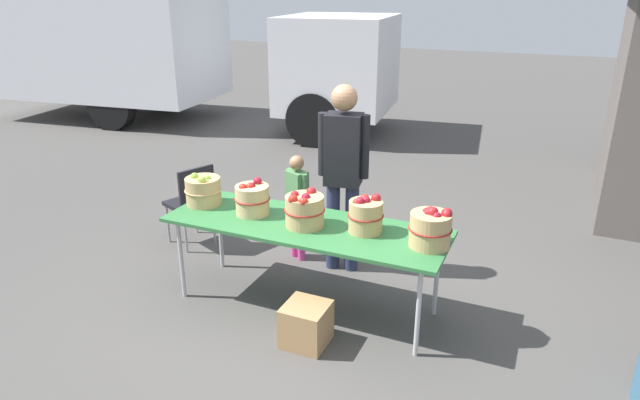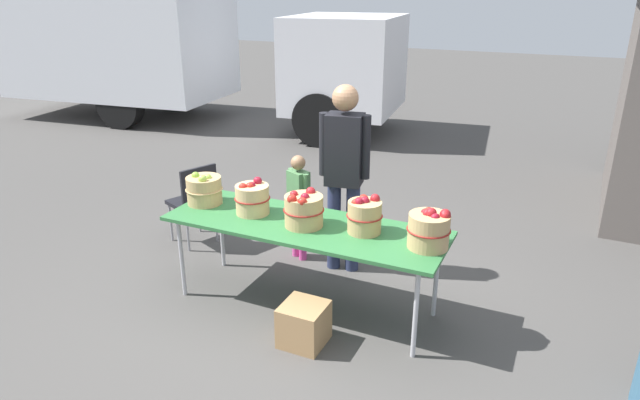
# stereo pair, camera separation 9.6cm
# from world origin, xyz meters

# --- Properties ---
(ground_plane) EXTENTS (40.00, 40.00, 0.00)m
(ground_plane) POSITION_xyz_m (0.00, 0.00, 0.00)
(ground_plane) COLOR #474442
(market_table) EXTENTS (2.30, 0.76, 0.75)m
(market_table) POSITION_xyz_m (0.00, 0.00, 0.71)
(market_table) COLOR #2D6B38
(market_table) RESTS_ON ground
(apple_basket_green_0) EXTENTS (0.32, 0.32, 0.29)m
(apple_basket_green_0) POSITION_xyz_m (-0.99, 0.04, 0.88)
(apple_basket_green_0) COLOR tan
(apple_basket_green_0) RESTS_ON market_table
(apple_basket_red_0) EXTENTS (0.30, 0.30, 0.30)m
(apple_basket_red_0) POSITION_xyz_m (-0.49, 0.02, 0.88)
(apple_basket_red_0) COLOR tan
(apple_basket_red_0) RESTS_ON market_table
(apple_basket_red_1) EXTENTS (0.33, 0.33, 0.30)m
(apple_basket_red_1) POSITION_xyz_m (0.01, -0.03, 0.89)
(apple_basket_red_1) COLOR tan
(apple_basket_red_1) RESTS_ON market_table
(apple_basket_red_2) EXTENTS (0.28, 0.28, 0.30)m
(apple_basket_red_2) POSITION_xyz_m (0.49, 0.06, 0.89)
(apple_basket_red_2) COLOR tan
(apple_basket_red_2) RESTS_ON market_table
(apple_basket_red_3) EXTENTS (0.32, 0.32, 0.31)m
(apple_basket_red_3) POSITION_xyz_m (1.01, 0.01, 0.89)
(apple_basket_red_3) COLOR tan
(apple_basket_red_3) RESTS_ON market_table
(vendor_adult) EXTENTS (0.46, 0.28, 1.75)m
(vendor_adult) POSITION_xyz_m (0.03, 0.74, 1.03)
(vendor_adult) COLOR #262D4C
(vendor_adult) RESTS_ON ground
(child_customer) EXTENTS (0.26, 0.21, 1.06)m
(child_customer) POSITION_xyz_m (-0.44, 0.76, 0.62)
(child_customer) COLOR #CC3F8C
(child_customer) RESTS_ON ground
(box_truck) EXTENTS (7.90, 3.02, 2.75)m
(box_truck) POSITION_xyz_m (-5.52, 5.11, 1.49)
(box_truck) COLOR silver
(box_truck) RESTS_ON ground
(folding_chair) EXTENTS (0.52, 0.52, 0.86)m
(folding_chair) POSITION_xyz_m (-1.56, 0.61, 0.51)
(folding_chair) COLOR black
(folding_chair) RESTS_ON ground
(produce_crate) EXTENTS (0.32, 0.32, 0.32)m
(produce_crate) POSITION_xyz_m (0.23, -0.48, 0.16)
(produce_crate) COLOR #A87F51
(produce_crate) RESTS_ON ground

